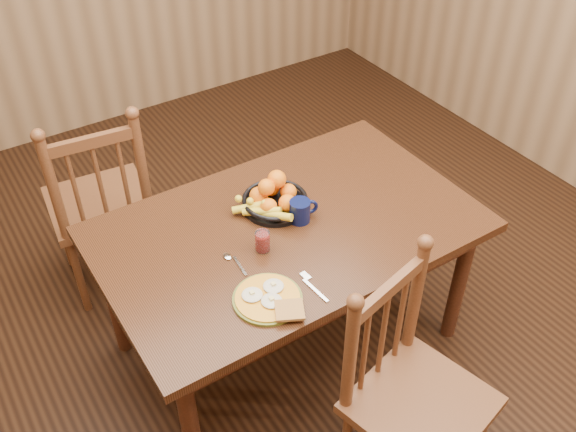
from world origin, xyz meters
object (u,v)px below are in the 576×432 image
coffee_mug (301,211)px  fruit_bowl (273,199)px  chair_near (412,394)px  dining_table (288,240)px  breakfast_plate (269,298)px  chair_far (101,204)px

coffee_mug → fruit_bowl: 0.14m
chair_near → fruit_bowl: (-0.01, 0.95, 0.30)m
dining_table → chair_near: bearing=-88.6°
dining_table → coffee_mug: size_ratio=11.99×
dining_table → fruit_bowl: (0.01, 0.13, 0.14)m
breakfast_plate → coffee_mug: (0.36, 0.33, 0.04)m
chair_far → coffee_mug: (0.62, -0.86, 0.28)m
dining_table → breakfast_plate: bearing=-132.3°
dining_table → fruit_bowl: fruit_bowl is taller
dining_table → chair_far: bearing=122.8°
fruit_bowl → coffee_mug: bearing=-67.2°
chair_far → fruit_bowl: 0.96m
chair_far → chair_near: size_ratio=1.04×
chair_near → fruit_bowl: 0.99m
chair_far → breakfast_plate: chair_far is taller
breakfast_plate → fruit_bowl: (0.31, 0.46, 0.04)m
coffee_mug → breakfast_plate: bearing=-137.9°
chair_far → fruit_bowl: (0.56, -0.73, 0.28)m
breakfast_plate → coffee_mug: 0.49m
coffee_mug → fruit_bowl: fruit_bowl is taller
breakfast_plate → fruit_bowl: size_ratio=0.94×
breakfast_plate → fruit_bowl: fruit_bowl is taller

